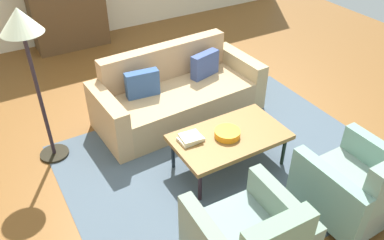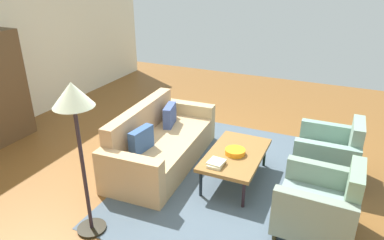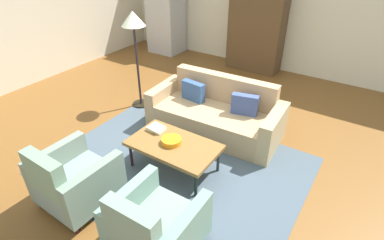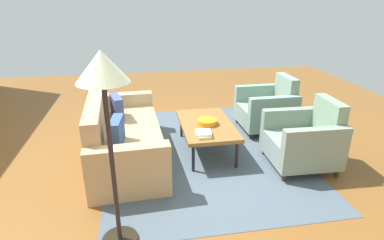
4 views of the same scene
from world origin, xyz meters
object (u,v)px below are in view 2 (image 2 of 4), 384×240
(fruit_bowl, at_px, (235,152))
(book_stack, at_px, (216,163))
(couch, at_px, (158,145))
(armchair_right, at_px, (331,155))
(coffee_table, at_px, (236,155))
(floor_lamp, at_px, (75,110))
(armchair_left, at_px, (322,206))

(fruit_bowl, bearing_deg, book_stack, 160.65)
(couch, xyz_separation_m, book_stack, (-0.39, -1.06, 0.16))
(armchair_right, bearing_deg, book_stack, 126.90)
(couch, xyz_separation_m, coffee_table, (0.00, -1.19, 0.10))
(floor_lamp, bearing_deg, coffee_table, -35.42)
(armchair_right, height_order, floor_lamp, floor_lamp)
(armchair_right, distance_m, fruit_bowl, 1.33)
(coffee_table, distance_m, armchair_right, 1.31)
(coffee_table, xyz_separation_m, armchair_right, (0.60, -1.17, -0.04))
(armchair_left, xyz_separation_m, book_stack, (0.20, 1.29, 0.11))
(couch, relative_size, armchair_left, 2.43)
(armchair_left, height_order, book_stack, armchair_left)
(armchair_right, relative_size, book_stack, 3.53)
(coffee_table, distance_m, book_stack, 0.42)
(floor_lamp, bearing_deg, armchair_right, -46.28)
(fruit_bowl, xyz_separation_m, book_stack, (-0.36, 0.13, -0.01))
(couch, relative_size, coffee_table, 1.78)
(coffee_table, bearing_deg, armchair_right, -62.74)
(coffee_table, xyz_separation_m, floor_lamp, (-1.61, 1.14, 1.06))
(couch, height_order, armchair_right, armchair_right)
(coffee_table, relative_size, armchair_left, 1.36)
(book_stack, bearing_deg, armchair_right, -52.34)
(coffee_table, height_order, floor_lamp, floor_lamp)
(coffee_table, xyz_separation_m, book_stack, (-0.40, 0.13, 0.06))
(book_stack, bearing_deg, couch, 69.58)
(fruit_bowl, distance_m, floor_lamp, 2.18)
(floor_lamp, bearing_deg, book_stack, -40.02)
(armchair_right, distance_m, floor_lamp, 3.38)
(armchair_right, bearing_deg, coffee_table, 116.50)
(coffee_table, relative_size, floor_lamp, 0.70)
(couch, xyz_separation_m, armchair_right, (0.61, -2.35, 0.06))
(couch, distance_m, armchair_right, 2.43)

